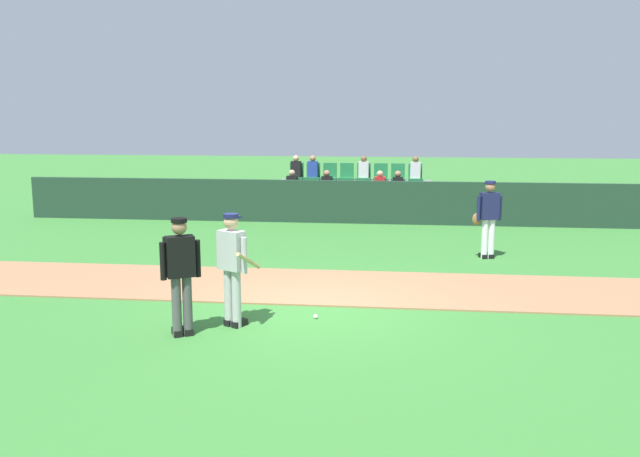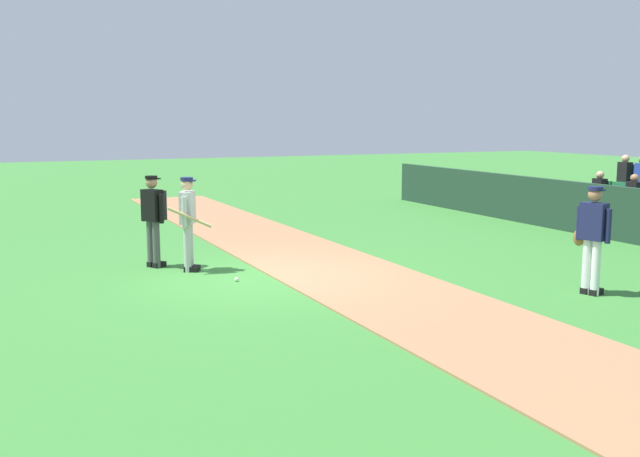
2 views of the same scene
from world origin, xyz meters
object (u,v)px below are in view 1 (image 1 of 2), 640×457
Objects in this scene: batter_grey_jersey at (232,265)px; runner_navy_jersey at (488,216)px; baseball at (316,316)px; umpire_home_plate at (180,270)px.

batter_grey_jersey is 7.07m from runner_navy_jersey.
batter_grey_jersey is at bearing -129.56° from runner_navy_jersey.
baseball is at bearing -123.83° from runner_navy_jersey.
umpire_home_plate is 23.78× the size of baseball.
runner_navy_jersey is (4.50, 5.45, -0.01)m from batter_grey_jersey.
baseball is (1.21, 0.53, -0.93)m from batter_grey_jersey.
umpire_home_plate reaches higher than baseball.
umpire_home_plate is 1.00× the size of runner_navy_jersey.
runner_navy_jersey is 23.78× the size of baseball.
umpire_home_plate is at bearing -142.09° from batter_grey_jersey.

